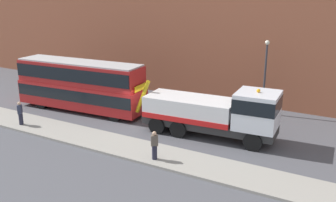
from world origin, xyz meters
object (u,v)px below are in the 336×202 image
at_px(pedestrian_bystander, 154,146).
at_px(double_decker_bus, 80,84).
at_px(recovery_tow_truck, 215,112).
at_px(street_lamp, 265,71).
at_px(pedestrian_onlooker, 20,113).

bearing_deg(pedestrian_bystander, double_decker_bus, 25.09).
distance_m(recovery_tow_truck, pedestrian_bystander, 5.46).
bearing_deg(recovery_tow_truck, street_lamp, 73.78).
height_order(recovery_tow_truck, pedestrian_bystander, recovery_tow_truck).
relative_size(pedestrian_bystander, street_lamp, 0.29).
bearing_deg(pedestrian_onlooker, double_decker_bus, 41.71).
height_order(double_decker_bus, street_lamp, street_lamp).
bearing_deg(pedestrian_bystander, recovery_tow_truck, -54.92).
bearing_deg(pedestrian_bystander, street_lamp, -52.35).
distance_m(pedestrian_bystander, street_lamp, 12.23).
distance_m(double_decker_bus, pedestrian_onlooker, 5.30).
distance_m(pedestrian_onlooker, pedestrian_bystander, 11.37).
relative_size(pedestrian_onlooker, street_lamp, 0.29).
bearing_deg(street_lamp, recovery_tow_truck, -102.26).
bearing_deg(pedestrian_onlooker, street_lamp, 4.47).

